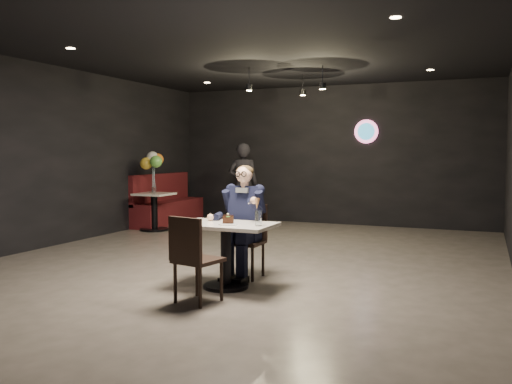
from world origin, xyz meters
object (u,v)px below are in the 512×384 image
at_px(chair_far, 245,241).
at_px(passerby, 243,184).
at_px(chair_near, 198,258).
at_px(side_table, 154,210).
at_px(seated_man, 245,220).
at_px(booth_bench, 168,199).
at_px(sundae_glass, 258,218).
at_px(main_table, 226,256).
at_px(balloon_vase, 154,190).

bearing_deg(chair_far, passerby, 114.52).
bearing_deg(chair_near, chair_far, 102.00).
distance_m(chair_far, side_table, 4.52).
bearing_deg(seated_man, booth_bench, 132.11).
bearing_deg(passerby, chair_near, 96.14).
xyz_separation_m(booth_bench, passerby, (1.59, 0.48, 0.33)).
height_order(sundae_glass, passerby, passerby).
xyz_separation_m(sundae_glass, passerby, (-2.48, 5.11, 0.05)).
relative_size(chair_far, seated_man, 0.64).
distance_m(chair_near, booth_bench, 6.38).
height_order(seated_man, passerby, passerby).
bearing_deg(sundae_glass, seated_man, 125.56).
relative_size(main_table, seated_man, 0.76).
height_order(chair_far, passerby, passerby).
relative_size(main_table, booth_bench, 0.50).
xyz_separation_m(main_table, seated_man, (-0.00, 0.55, 0.34)).
bearing_deg(side_table, booth_bench, 106.70).
xyz_separation_m(chair_far, seated_man, (0.00, 0.00, 0.26)).
relative_size(chair_far, passerby, 0.52).
bearing_deg(passerby, chair_far, 100.85).
bearing_deg(chair_far, side_table, 137.80).
relative_size(chair_far, chair_near, 1.00).
distance_m(main_table, booth_bench, 5.86).
distance_m(chair_far, balloon_vase, 4.54).
relative_size(seated_man, sundae_glass, 8.46).
relative_size(chair_near, sundae_glass, 5.41).
distance_m(chair_near, sundae_glass, 0.83).
height_order(chair_far, sundae_glass, same).
distance_m(main_table, chair_far, 0.56).
distance_m(main_table, passerby, 5.49).
height_order(main_table, passerby, passerby).
bearing_deg(passerby, balloon_vase, 35.15).
height_order(main_table, seated_man, seated_man).
bearing_deg(booth_bench, side_table, -73.30).
xyz_separation_m(seated_man, sundae_glass, (0.42, -0.59, 0.12)).
height_order(main_table, side_table, side_table).
distance_m(booth_bench, passerby, 1.69).
height_order(chair_far, side_table, chair_far).
bearing_deg(sundae_glass, passerby, 115.93).
bearing_deg(main_table, sundae_glass, -5.84).
relative_size(chair_far, sundae_glass, 5.41).
height_order(sundae_glass, side_table, sundae_glass).
relative_size(chair_far, side_table, 1.12).
xyz_separation_m(chair_near, balloon_vase, (-3.35, 4.24, 0.36)).
height_order(chair_far, balloon_vase, chair_far).
xyz_separation_m(main_table, chair_near, (-0.00, -0.65, 0.09)).
height_order(chair_near, balloon_vase, chair_near).
distance_m(seated_man, passerby, 4.96).
distance_m(seated_man, balloon_vase, 4.52).
bearing_deg(side_table, balloon_vase, 0.00).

